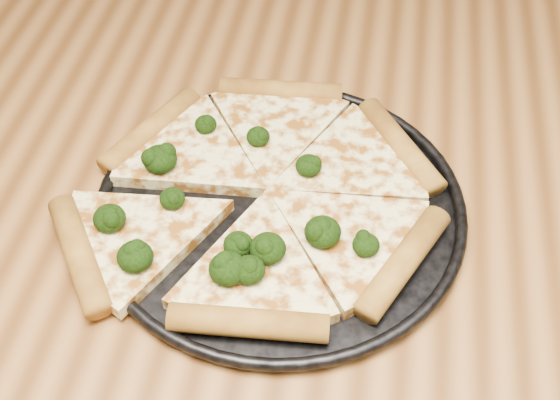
# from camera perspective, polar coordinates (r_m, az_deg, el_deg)

# --- Properties ---
(dining_table) EXTENTS (1.20, 0.90, 0.75)m
(dining_table) POSITION_cam_1_polar(r_m,az_deg,el_deg) (0.72, 5.26, -8.25)
(dining_table) COLOR brown
(dining_table) RESTS_ON ground
(pizza_pan) EXTENTS (0.33, 0.33, 0.02)m
(pizza_pan) POSITION_cam_1_polar(r_m,az_deg,el_deg) (0.66, 0.00, -0.49)
(pizza_pan) COLOR black
(pizza_pan) RESTS_ON dining_table
(pizza) EXTENTS (0.35, 0.31, 0.02)m
(pizza) POSITION_cam_1_polar(r_m,az_deg,el_deg) (0.66, -1.45, 0.58)
(pizza) COLOR #F0E193
(pizza) RESTS_ON pizza_pan
(broccoli_florets) EXTENTS (0.24, 0.19, 0.02)m
(broccoli_florets) POSITION_cam_1_polar(r_m,az_deg,el_deg) (0.63, -4.25, -1.50)
(broccoli_florets) COLOR black
(broccoli_florets) RESTS_ON pizza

